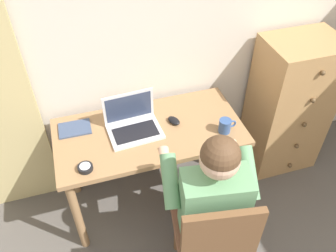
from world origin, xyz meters
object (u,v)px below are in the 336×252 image
object	(u,v)px
dresser	(288,106)
desk_clock	(85,168)
laptop	(133,123)
coffee_mug	(225,126)
chair	(213,236)
notebook_pad	(75,129)
person_seated	(208,191)
desk	(150,142)
computer_mouse	(174,121)

from	to	relation	value
dresser	desk_clock	distance (m)	1.65
laptop	coffee_mug	xyz separation A→B (m)	(0.57, -0.20, -0.00)
desk_clock	coffee_mug	distance (m)	0.92
chair	notebook_pad	distance (m)	1.12
person_seated	laptop	xyz separation A→B (m)	(-0.30, 0.59, 0.10)
desk	desk_clock	distance (m)	0.51
notebook_pad	laptop	bearing A→B (deg)	-15.38
computer_mouse	desk_clock	size ratio (longest dim) A/B	1.11
person_seated	computer_mouse	world-z (taller)	person_seated
desk	person_seated	bearing A→B (deg)	-69.43
computer_mouse	coffee_mug	size ratio (longest dim) A/B	0.83
coffee_mug	computer_mouse	bearing A→B (deg)	148.27
laptop	notebook_pad	bearing A→B (deg)	163.29
notebook_pad	computer_mouse	bearing A→B (deg)	-9.90
dresser	chair	world-z (taller)	dresser
desk	notebook_pad	world-z (taller)	notebook_pad
dresser	coffee_mug	distance (m)	0.76
desk	chair	distance (m)	0.76
chair	notebook_pad	size ratio (longest dim) A/B	4.28
person_seated	notebook_pad	size ratio (longest dim) A/B	5.80
laptop	coffee_mug	world-z (taller)	laptop
desk_clock	coffee_mug	xyz separation A→B (m)	(0.92, 0.06, 0.03)
dresser	notebook_pad	size ratio (longest dim) A/B	5.47
computer_mouse	notebook_pad	bearing A→B (deg)	145.28
desk	coffee_mug	xyz separation A→B (m)	(0.47, -0.15, 0.16)
dresser	computer_mouse	distance (m)	1.00
desk	desk_clock	size ratio (longest dim) A/B	13.83
person_seated	coffee_mug	bearing A→B (deg)	55.45
desk_clock	notebook_pad	size ratio (longest dim) A/B	0.43
person_seated	computer_mouse	distance (m)	0.58
desk	dresser	world-z (taller)	dresser
dresser	person_seated	world-z (taller)	person_seated
dresser	laptop	bearing A→B (deg)	-177.00
desk_clock	coffee_mug	world-z (taller)	coffee_mug
notebook_pad	coffee_mug	bearing A→B (deg)	-16.89
person_seated	desk	bearing A→B (deg)	110.57
dresser	notebook_pad	world-z (taller)	dresser
chair	coffee_mug	distance (m)	0.70
dresser	computer_mouse	world-z (taller)	dresser
coffee_mug	dresser	bearing A→B (deg)	21.17
desk	dresser	bearing A→B (deg)	5.45
chair	notebook_pad	world-z (taller)	chair
notebook_pad	desk_clock	bearing A→B (deg)	-85.17
chair	computer_mouse	distance (m)	0.79
notebook_pad	coffee_mug	xyz separation A→B (m)	(0.94, -0.31, 0.04)
chair	coffee_mug	size ratio (longest dim) A/B	7.49
dresser	desk_clock	size ratio (longest dim) A/B	12.76
person_seated	coffee_mug	distance (m)	0.48
laptop	notebook_pad	size ratio (longest dim) A/B	1.69
computer_mouse	laptop	bearing A→B (deg)	152.94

